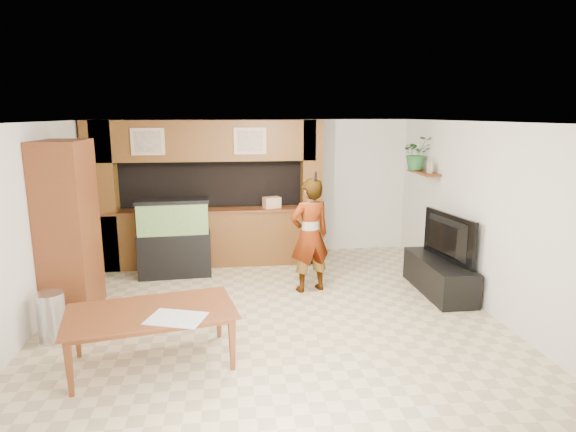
{
  "coord_description": "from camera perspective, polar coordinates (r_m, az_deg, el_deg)",
  "views": [
    {
      "loc": [
        -0.53,
        -6.05,
        2.7
      ],
      "look_at": [
        0.3,
        0.6,
        1.28
      ],
      "focal_mm": 30.0,
      "sensor_mm": 36.0,
      "label": 1
    }
  ],
  "objects": [
    {
      "name": "floor",
      "position": [
        6.64,
        -1.94,
        -11.99
      ],
      "size": [
        6.5,
        6.5,
        0.0
      ],
      "primitive_type": "plane",
      "color": "beige",
      "rests_on": "ground"
    },
    {
      "name": "ceiling",
      "position": [
        6.07,
        -2.11,
        11.05
      ],
      "size": [
        6.5,
        6.5,
        0.0
      ],
      "primitive_type": "plane",
      "color": "white",
      "rests_on": "wall_back"
    },
    {
      "name": "wall_back",
      "position": [
        9.42,
        -3.8,
        3.42
      ],
      "size": [
        6.0,
        0.0,
        6.0
      ],
      "primitive_type": "plane",
      "rotation": [
        1.57,
        0.0,
        0.0
      ],
      "color": "silver",
      "rests_on": "floor"
    },
    {
      "name": "wall_left",
      "position": [
        6.68,
        -28.61,
        -1.59
      ],
      "size": [
        0.0,
        6.5,
        6.5
      ],
      "primitive_type": "plane",
      "rotation": [
        1.57,
        0.0,
        1.57
      ],
      "color": "silver",
      "rests_on": "floor"
    },
    {
      "name": "wall_right",
      "position": [
        7.14,
        22.71,
        -0.25
      ],
      "size": [
        0.0,
        6.5,
        6.5
      ],
      "primitive_type": "plane",
      "rotation": [
        1.57,
        0.0,
        -1.57
      ],
      "color": "silver",
      "rests_on": "floor"
    },
    {
      "name": "partition",
      "position": [
        8.8,
        -9.74,
        2.75
      ],
      "size": [
        4.2,
        0.99,
        2.6
      ],
      "color": "brown",
      "rests_on": "floor"
    },
    {
      "name": "wall_clock",
      "position": [
        7.5,
        -26.09,
        4.65
      ],
      "size": [
        0.05,
        0.25,
        0.25
      ],
      "color": "black",
      "rests_on": "wall_left"
    },
    {
      "name": "wall_shelf",
      "position": [
        8.74,
        15.77,
        4.97
      ],
      "size": [
        0.25,
        0.9,
        0.04
      ],
      "primitive_type": "cube",
      "color": "brown",
      "rests_on": "wall_right"
    },
    {
      "name": "pantry_cabinet",
      "position": [
        7.15,
        -24.57,
        -1.35
      ],
      "size": [
        0.59,
        0.97,
        2.37
      ],
      "primitive_type": "cube",
      "color": "brown",
      "rests_on": "floor"
    },
    {
      "name": "trash_can",
      "position": [
        6.58,
        -26.19,
        -10.67
      ],
      "size": [
        0.33,
        0.33,
        0.6
      ],
      "primitive_type": "cylinder",
      "color": "#B2B2B7",
      "rests_on": "floor"
    },
    {
      "name": "aquarium",
      "position": [
        8.31,
        -13.34,
        -2.65
      ],
      "size": [
        1.19,
        0.45,
        1.32
      ],
      "rotation": [
        0.0,
        0.0,
        0.06
      ],
      "color": "black",
      "rests_on": "floor"
    },
    {
      "name": "tv_stand",
      "position": [
        7.81,
        17.47,
        -6.8
      ],
      "size": [
        0.57,
        1.54,
        0.51
      ],
      "primitive_type": "cube",
      "color": "black",
      "rests_on": "floor"
    },
    {
      "name": "television",
      "position": [
        7.64,
        17.76,
        -2.44
      ],
      "size": [
        0.36,
        1.24,
        0.71
      ],
      "primitive_type": "imported",
      "rotation": [
        0.0,
        0.0,
        1.73
      ],
      "color": "black",
      "rests_on": "tv_stand"
    },
    {
      "name": "photo_frame",
      "position": [
        8.51,
        16.43,
        5.54
      ],
      "size": [
        0.04,
        0.14,
        0.19
      ],
      "primitive_type": "cube",
      "rotation": [
        0.0,
        0.0,
        0.08
      ],
      "color": "tan",
      "rests_on": "wall_shelf"
    },
    {
      "name": "potted_plant",
      "position": [
        8.94,
        15.06,
        7.22
      ],
      "size": [
        0.56,
        0.49,
        0.6
      ],
      "primitive_type": "imported",
      "rotation": [
        0.0,
        0.0,
        0.05
      ],
      "color": "#28642F",
      "rests_on": "wall_shelf"
    },
    {
      "name": "person",
      "position": [
        7.36,
        2.59,
        -2.32
      ],
      "size": [
        0.74,
        0.59,
        1.76
      ],
      "primitive_type": "imported",
      "rotation": [
        0.0,
        0.0,
        3.43
      ],
      "color": "tan",
      "rests_on": "floor"
    },
    {
      "name": "microphone",
      "position": [
        7.04,
        3.29,
        4.7
      ],
      "size": [
        0.04,
        0.1,
        0.16
      ],
      "primitive_type": "cylinder",
      "rotation": [
        0.44,
        0.0,
        0.0
      ],
      "color": "black",
      "rests_on": "person"
    },
    {
      "name": "dining_table",
      "position": [
        5.58,
        -15.72,
        -13.81
      ],
      "size": [
        1.93,
        1.31,
        0.62
      ],
      "primitive_type": "imported",
      "rotation": [
        0.0,
        0.0,
        0.19
      ],
      "color": "brown",
      "rests_on": "floor"
    },
    {
      "name": "newspaper_a",
      "position": [
        5.22,
        -13.1,
        -11.72
      ],
      "size": [
        0.67,
        0.57,
        0.01
      ],
      "primitive_type": "cube",
      "rotation": [
        0.0,
        0.0,
        -0.32
      ],
      "color": "silver",
      "rests_on": "dining_table"
    },
    {
      "name": "counter_box",
      "position": [
        8.67,
        -1.94,
        1.61
      ],
      "size": [
        0.34,
        0.28,
        0.2
      ],
      "primitive_type": "cube",
      "rotation": [
        0.0,
        0.0,
        0.32
      ],
      "color": "tan",
      "rests_on": "partition"
    }
  ]
}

